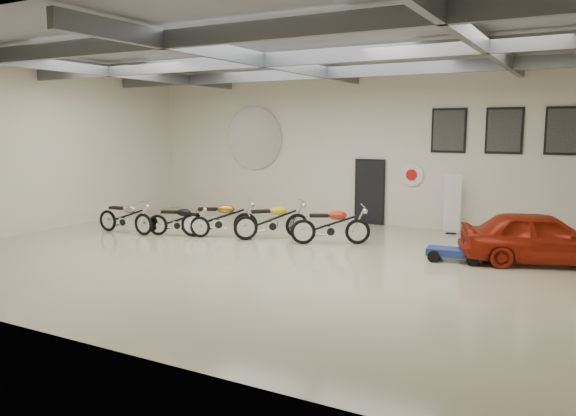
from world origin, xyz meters
The scene contains 19 objects.
floor centered at (0.00, 0.00, 0.00)m, with size 16.00×12.00×0.01m, color #B6AE8B.
ceiling centered at (0.00, 0.00, 5.00)m, with size 16.00×12.00×0.01m, color gray.
back_wall centered at (0.00, 6.00, 2.50)m, with size 16.00×0.02×5.00m, color beige.
left_wall centered at (-8.00, 0.00, 2.50)m, with size 0.02×12.00×5.00m, color beige.
ceiling_beams centered at (0.00, 0.00, 4.75)m, with size 15.80×11.80×0.32m, color #585A60, non-canonical shape.
door centered at (0.50, 5.95, 1.05)m, with size 0.92×0.08×2.10m, color black.
logo_plaque centered at (-4.00, 5.95, 2.80)m, with size 2.30×0.06×1.16m, color silver, non-canonical shape.
poster_left centered at (3.00, 5.96, 3.10)m, with size 1.05×0.08×1.35m, color black, non-canonical shape.
poster_mid centered at (4.60, 5.96, 3.10)m, with size 1.05×0.08×1.35m, color black, non-canonical shape.
poster_right centered at (6.20, 5.96, 3.10)m, with size 1.05×0.08×1.35m, color black, non-canonical shape.
oil_sign centered at (1.90, 5.95, 1.70)m, with size 0.72×0.10×0.72m, color white, non-canonical shape.
banner_stand centered at (3.29, 5.50, 0.91)m, with size 0.50×0.20×1.83m, color white, non-canonical shape.
motorcycle_silver centered at (-5.42, 0.80, 0.53)m, with size 2.04×0.63×1.06m, color silver, non-canonical shape.
motorcycle_black centered at (-3.68, 1.20, 0.50)m, with size 1.93×0.60×1.00m, color silver, non-canonical shape.
motorcycle_gold centered at (-2.59, 1.71, 0.58)m, with size 2.21×0.69×1.15m, color silver, non-canonical shape.
motorcycle_yellow centered at (-1.08, 2.20, 0.57)m, with size 2.18×0.68×1.13m, color silver, non-canonical shape.
motorcycle_red centered at (0.72, 2.32, 0.56)m, with size 2.15×0.67×1.12m, color silver, non-canonical shape.
go_kart centered at (4.31, 1.93, 0.29)m, with size 1.59×0.71×0.58m, color navy, non-canonical shape.
vintage_car centered at (6.00, 2.64, 0.63)m, with size 3.68×1.48×1.25m, color #9A1F0E.
Camera 1 is at (6.98, -11.56, 3.19)m, focal length 35.00 mm.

